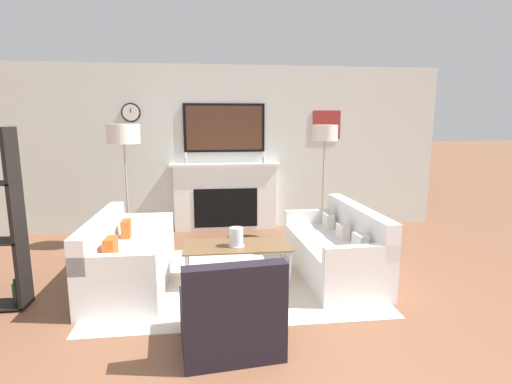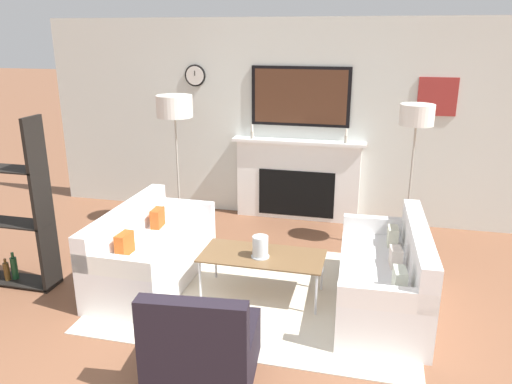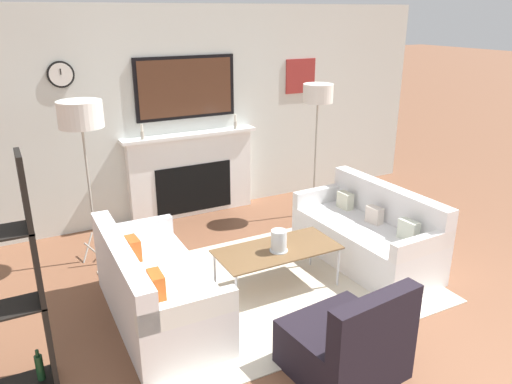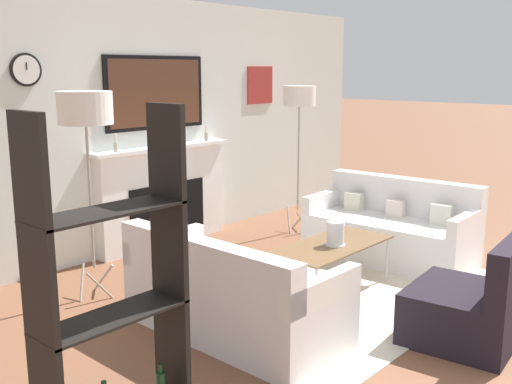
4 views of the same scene
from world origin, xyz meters
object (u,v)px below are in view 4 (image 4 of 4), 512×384
(floor_lamp_left, at_px, (85,110))
(couch_right, at_px, (392,232))
(couch_left, at_px, (231,297))
(floor_lamp_right, at_px, (299,99))
(armchair, at_px, (470,307))
(hurricane_candle, at_px, (335,235))
(shelf_unit, at_px, (112,295))
(coffee_table, at_px, (331,247))

(floor_lamp_left, bearing_deg, couch_right, -28.00)
(couch_left, distance_m, floor_lamp_right, 3.26)
(couch_right, height_order, armchair, couch_right)
(couch_right, bearing_deg, floor_lamp_right, 80.43)
(hurricane_candle, height_order, floor_lamp_right, floor_lamp_right)
(couch_right, bearing_deg, couch_left, -179.97)
(couch_right, height_order, floor_lamp_left, floor_lamp_left)
(hurricane_candle, distance_m, shelf_unit, 2.54)
(floor_lamp_left, bearing_deg, coffee_table, -45.01)
(couch_left, distance_m, armchair, 1.74)
(hurricane_candle, relative_size, floor_lamp_left, 0.12)
(coffee_table, distance_m, floor_lamp_left, 2.39)
(couch_left, distance_m, floor_lamp_left, 1.95)
(armchair, distance_m, floor_lamp_right, 3.47)
(coffee_table, xyz_separation_m, shelf_unit, (-2.52, -0.35, 0.38))
(floor_lamp_left, distance_m, shelf_unit, 2.25)
(coffee_table, distance_m, floor_lamp_right, 2.36)
(couch_left, bearing_deg, hurricane_candle, -4.76)
(couch_right, distance_m, floor_lamp_left, 3.27)
(floor_lamp_right, xyz_separation_m, shelf_unit, (-3.94, -1.81, -0.81))
(armchair, bearing_deg, floor_lamp_right, 60.48)
(couch_left, bearing_deg, armchair, -52.37)
(floor_lamp_left, relative_size, shelf_unit, 1.01)
(hurricane_candle, bearing_deg, coffee_table, 76.78)
(armchair, distance_m, floor_lamp_left, 3.36)
(couch_left, height_order, shelf_unit, shelf_unit)
(floor_lamp_right, bearing_deg, couch_right, -99.57)
(couch_left, relative_size, floor_lamp_right, 0.96)
(coffee_table, height_order, floor_lamp_right, floor_lamp_right)
(hurricane_candle, relative_size, floor_lamp_right, 0.12)
(armchair, height_order, coffee_table, armchair)
(couch_right, height_order, hurricane_candle, couch_right)
(hurricane_candle, bearing_deg, shelf_unit, -173.13)
(couch_right, xyz_separation_m, hurricane_candle, (-1.19, -0.10, 0.24))
(coffee_table, bearing_deg, shelf_unit, -172.15)
(shelf_unit, bearing_deg, floor_lamp_left, 59.53)
(couch_left, xyz_separation_m, coffee_table, (1.22, -0.06, 0.12))
(couch_left, relative_size, coffee_table, 1.40)
(couch_left, relative_size, armchair, 2.00)
(couch_right, relative_size, shelf_unit, 0.96)
(armchair, bearing_deg, coffee_table, 83.24)
(couch_right, distance_m, shelf_unit, 3.76)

